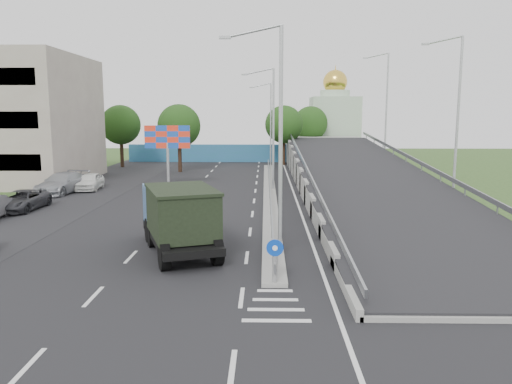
{
  "coord_description": "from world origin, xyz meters",
  "views": [
    {
      "loc": [
        -0.37,
        -15.91,
        6.47
      ],
      "look_at": [
        -0.88,
        11.44,
        2.2
      ],
      "focal_mm": 35.0,
      "sensor_mm": 36.0,
      "label": 1
    }
  ],
  "objects_px": {
    "billboard": "(167,140)",
    "parked_car_c": "(22,201)",
    "church": "(334,122)",
    "dump_truck": "(179,215)",
    "lamp_post_near": "(276,130)",
    "parked_car_d": "(62,183)",
    "parked_car_e": "(90,181)",
    "lamp_post_mid": "(271,122)",
    "lamp_post_far": "(269,120)",
    "sign_bollard": "(275,261)"
  },
  "relations": [
    {
      "from": "dump_truck",
      "to": "parked_car_e",
      "type": "distance_m",
      "value": 22.17
    },
    {
      "from": "church",
      "to": "parked_car_d",
      "type": "xyz_separation_m",
      "value": [
        -27.14,
        -35.47,
        -4.46
      ]
    },
    {
      "from": "lamp_post_far",
      "to": "church",
      "type": "xyz_separation_m",
      "value": [
        9.89,
        14.0,
        -0.5
      ]
    },
    {
      "from": "sign_bollard",
      "to": "lamp_post_far",
      "type": "relative_size",
      "value": 0.17
    },
    {
      "from": "parked_car_e",
      "to": "church",
      "type": "bearing_deg",
      "value": 47.94
    },
    {
      "from": "billboard",
      "to": "parked_car_e",
      "type": "distance_m",
      "value": 7.52
    },
    {
      "from": "lamp_post_mid",
      "to": "parked_car_d",
      "type": "relative_size",
      "value": 1.72
    },
    {
      "from": "lamp_post_mid",
      "to": "church",
      "type": "bearing_deg",
      "value": 73.78
    },
    {
      "from": "parked_car_d",
      "to": "dump_truck",
      "type": "bearing_deg",
      "value": -45.23
    },
    {
      "from": "billboard",
      "to": "parked_car_e",
      "type": "xyz_separation_m",
      "value": [
        -6.49,
        -1.62,
        -3.44
      ]
    },
    {
      "from": "lamp_post_near",
      "to": "parked_car_d",
      "type": "xyz_separation_m",
      "value": [
        -17.25,
        18.53,
        -4.96
      ]
    },
    {
      "from": "parked_car_c",
      "to": "parked_car_e",
      "type": "relative_size",
      "value": 1.12
    },
    {
      "from": "dump_truck",
      "to": "parked_car_d",
      "type": "relative_size",
      "value": 1.31
    },
    {
      "from": "dump_truck",
      "to": "lamp_post_near",
      "type": "bearing_deg",
      "value": -34.26
    },
    {
      "from": "lamp_post_near",
      "to": "lamp_post_mid",
      "type": "relative_size",
      "value": 1.0
    },
    {
      "from": "lamp_post_near",
      "to": "dump_truck",
      "type": "bearing_deg",
      "value": 165.61
    },
    {
      "from": "dump_truck",
      "to": "parked_car_d",
      "type": "xyz_separation_m",
      "value": [
        -12.67,
        17.35,
        -0.91
      ]
    },
    {
      "from": "lamp_post_near",
      "to": "lamp_post_mid",
      "type": "height_order",
      "value": "same"
    },
    {
      "from": "lamp_post_mid",
      "to": "church",
      "type": "distance_m",
      "value": 35.41
    },
    {
      "from": "parked_car_e",
      "to": "parked_car_c",
      "type": "bearing_deg",
      "value": -103.46
    },
    {
      "from": "sign_bollard",
      "to": "lamp_post_mid",
      "type": "relative_size",
      "value": 0.17
    },
    {
      "from": "sign_bollard",
      "to": "lamp_post_far",
      "type": "xyz_separation_m",
      "value": [
        0.11,
        43.83,
        4.77
      ]
    },
    {
      "from": "dump_truck",
      "to": "lamp_post_mid",
      "type": "bearing_deg",
      "value": 56.46
    },
    {
      "from": "sign_bollard",
      "to": "dump_truck",
      "type": "relative_size",
      "value": 0.22
    },
    {
      "from": "billboard",
      "to": "parked_car_c",
      "type": "distance_m",
      "value": 13.92
    },
    {
      "from": "parked_car_c",
      "to": "lamp_post_mid",
      "type": "bearing_deg",
      "value": 29.46
    },
    {
      "from": "sign_bollard",
      "to": "billboard",
      "type": "bearing_deg",
      "value": 109.21
    },
    {
      "from": "lamp_post_near",
      "to": "lamp_post_far",
      "type": "bearing_deg",
      "value": 90.0
    },
    {
      "from": "lamp_post_mid",
      "to": "dump_truck",
      "type": "xyz_separation_m",
      "value": [
        -4.58,
        -18.82,
        -4.05
      ]
    },
    {
      "from": "lamp_post_near",
      "to": "parked_car_d",
      "type": "height_order",
      "value": "lamp_post_near"
    },
    {
      "from": "church",
      "to": "parked_car_c",
      "type": "distance_m",
      "value": 50.86
    },
    {
      "from": "lamp_post_far",
      "to": "parked_car_e",
      "type": "height_order",
      "value": "lamp_post_far"
    },
    {
      "from": "church",
      "to": "lamp_post_near",
      "type": "bearing_deg",
      "value": -100.38
    },
    {
      "from": "lamp_post_far",
      "to": "lamp_post_mid",
      "type": "bearing_deg",
      "value": -90.0
    },
    {
      "from": "sign_bollard",
      "to": "parked_car_d",
      "type": "xyz_separation_m",
      "value": [
        -17.14,
        22.35,
        -0.18
      ]
    },
    {
      "from": "billboard",
      "to": "parked_car_e",
      "type": "bearing_deg",
      "value": -166.02
    },
    {
      "from": "lamp_post_mid",
      "to": "parked_car_e",
      "type": "relative_size",
      "value": 2.31
    },
    {
      "from": "lamp_post_near",
      "to": "church",
      "type": "height_order",
      "value": "church"
    },
    {
      "from": "lamp_post_mid",
      "to": "lamp_post_far",
      "type": "height_order",
      "value": "same"
    },
    {
      "from": "church",
      "to": "parked_car_c",
      "type": "bearing_deg",
      "value": -122.07
    },
    {
      "from": "dump_truck",
      "to": "parked_car_e",
      "type": "relative_size",
      "value": 1.76
    },
    {
      "from": "lamp_post_far",
      "to": "billboard",
      "type": "distance_m",
      "value": 20.24
    },
    {
      "from": "lamp_post_far",
      "to": "parked_car_d",
      "type": "height_order",
      "value": "lamp_post_far"
    },
    {
      "from": "dump_truck",
      "to": "parked_car_d",
      "type": "height_order",
      "value": "dump_truck"
    },
    {
      "from": "billboard",
      "to": "lamp_post_mid",
      "type": "bearing_deg",
      "value": -12.38
    },
    {
      "from": "church",
      "to": "billboard",
      "type": "height_order",
      "value": "church"
    },
    {
      "from": "billboard",
      "to": "parked_car_c",
      "type": "bearing_deg",
      "value": -125.86
    },
    {
      "from": "dump_truck",
      "to": "parked_car_c",
      "type": "xyz_separation_m",
      "value": [
        -12.42,
        9.91,
        -1.08
      ]
    },
    {
      "from": "sign_bollard",
      "to": "parked_car_d",
      "type": "distance_m",
      "value": 28.17
    },
    {
      "from": "church",
      "to": "parked_car_e",
      "type": "relative_size",
      "value": 3.17
    }
  ]
}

